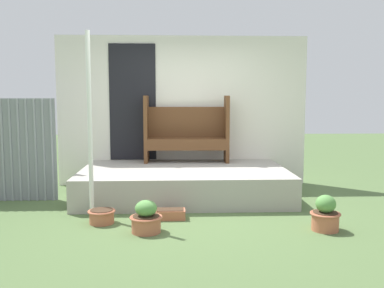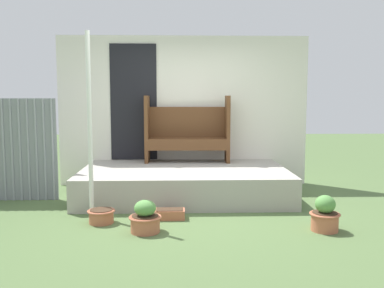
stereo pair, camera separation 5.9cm
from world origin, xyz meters
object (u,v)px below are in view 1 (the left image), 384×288
object	(u,v)px
flower_pot_right	(325,215)
planter_box_rect	(170,214)
flower_pot_left	(102,216)
bench	(187,130)
support_post	(90,126)
flower_pot_middle	(146,218)

from	to	relation	value
flower_pot_right	planter_box_rect	distance (m)	1.90
planter_box_rect	flower_pot_left	bearing A→B (deg)	-169.52
bench	flower_pot_left	size ratio (longest dim) A/B	4.16
support_post	flower_pot_left	xyz separation A→B (m)	(0.18, -0.30, -1.09)
support_post	flower_pot_left	bearing A→B (deg)	-59.84
bench	flower_pot_left	bearing A→B (deg)	-117.12
bench	planter_box_rect	size ratio (longest dim) A/B	3.69
support_post	bench	size ratio (longest dim) A/B	1.67
flower_pot_middle	flower_pot_right	bearing A→B (deg)	-0.39
flower_pot_left	planter_box_rect	world-z (taller)	flower_pot_left
support_post	bench	world-z (taller)	support_post
bench	planter_box_rect	bearing A→B (deg)	-96.77
flower_pot_right	planter_box_rect	bearing A→B (deg)	163.34
flower_pot_right	planter_box_rect	world-z (taller)	flower_pot_right
bench	flower_pot_right	world-z (taller)	bench
support_post	bench	distance (m)	2.18
bench	flower_pot_middle	distance (m)	2.62
planter_box_rect	bench	bearing A→B (deg)	81.99
flower_pot_left	flower_pot_right	size ratio (longest dim) A/B	0.81
bench	flower_pot_middle	world-z (taller)	bench
flower_pot_left	flower_pot_middle	bearing A→B (deg)	-33.21
flower_pot_left	bench	bearing A→B (deg)	61.64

